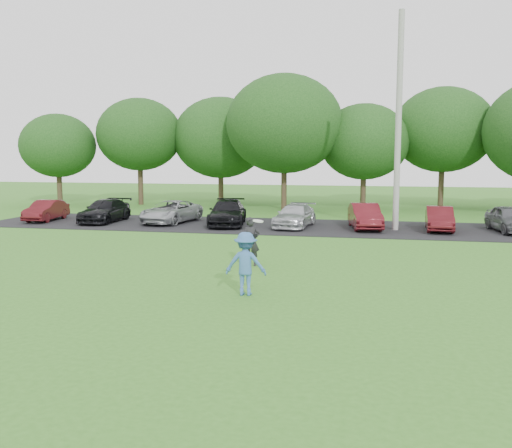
# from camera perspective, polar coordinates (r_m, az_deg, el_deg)

# --- Properties ---
(ground) EXTENTS (100.00, 100.00, 0.00)m
(ground) POSITION_cam_1_polar(r_m,az_deg,el_deg) (15.68, -2.68, -6.27)
(ground) COLOR #357020
(ground) RESTS_ON ground
(parking_lot) EXTENTS (32.00, 6.50, 0.03)m
(parking_lot) POSITION_cam_1_polar(r_m,az_deg,el_deg) (28.26, 4.01, -0.26)
(parking_lot) COLOR black
(parking_lot) RESTS_ON ground
(utility_pole) EXTENTS (0.28, 0.28, 10.07)m
(utility_pole) POSITION_cam_1_polar(r_m,az_deg,el_deg) (27.52, 14.06, 9.83)
(utility_pole) COLOR #9A9A95
(utility_pole) RESTS_ON ground
(frisbee_player) EXTENTS (1.08, 0.66, 1.95)m
(frisbee_player) POSITION_cam_1_polar(r_m,az_deg,el_deg) (14.61, -1.04, -3.98)
(frisbee_player) COLOR #38649E
(frisbee_player) RESTS_ON ground
(camera_bystander) EXTENTS (0.65, 0.52, 1.58)m
(camera_bystander) POSITION_cam_1_polar(r_m,az_deg,el_deg) (18.39, -0.51, -1.77)
(camera_bystander) COLOR black
(camera_bystander) RESTS_ON ground
(parked_cars) EXTENTS (28.20, 4.77, 1.24)m
(parked_cars) POSITION_cam_1_polar(r_m,az_deg,el_deg) (28.14, 2.77, 0.95)
(parked_cars) COLOR #501116
(parked_cars) RESTS_ON parking_lot
(tree_row) EXTENTS (42.39, 9.85, 8.64)m
(tree_row) POSITION_cam_1_polar(r_m,az_deg,el_deg) (37.62, 8.49, 8.98)
(tree_row) COLOR #38281C
(tree_row) RESTS_ON ground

